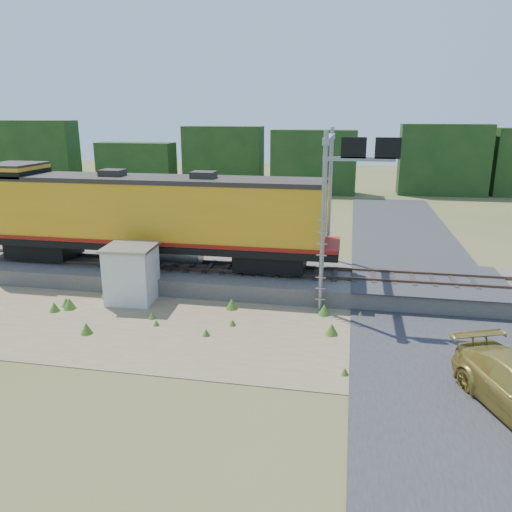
# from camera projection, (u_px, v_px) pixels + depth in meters

# --- Properties ---
(ground) EXTENTS (140.00, 140.00, 0.00)m
(ground) POSITION_uv_depth(u_px,v_px,m) (257.00, 338.00, 19.11)
(ground) COLOR #475123
(ground) RESTS_ON ground
(ballast) EXTENTS (70.00, 5.00, 0.80)m
(ballast) POSITION_uv_depth(u_px,v_px,m) (280.00, 279.00, 24.67)
(ballast) COLOR slate
(ballast) RESTS_ON ground
(rails) EXTENTS (70.00, 1.54, 0.16)m
(rails) POSITION_uv_depth(u_px,v_px,m) (280.00, 270.00, 24.54)
(rails) COLOR brown
(rails) RESTS_ON ballast
(dirt_shoulder) EXTENTS (26.00, 8.00, 0.03)m
(dirt_shoulder) POSITION_uv_depth(u_px,v_px,m) (210.00, 328.00, 19.94)
(dirt_shoulder) COLOR #8C7754
(dirt_shoulder) RESTS_ON ground
(road) EXTENTS (7.00, 66.00, 0.86)m
(road) POSITION_uv_depth(u_px,v_px,m) (446.00, 343.00, 18.52)
(road) COLOR #38383A
(road) RESTS_ON ground
(tree_line_north) EXTENTS (130.00, 3.00, 6.50)m
(tree_line_north) POSITION_uv_depth(u_px,v_px,m) (322.00, 164.00, 54.17)
(tree_line_north) COLOR #163714
(tree_line_north) RESTS_ON ground
(weed_clumps) EXTENTS (15.00, 6.20, 0.56)m
(weed_clumps) POSITION_uv_depth(u_px,v_px,m) (171.00, 330.00, 19.84)
(weed_clumps) COLOR #447020
(weed_clumps) RESTS_ON ground
(locomotive) EXTENTS (18.88, 2.88, 4.87)m
(locomotive) POSITION_uv_depth(u_px,v_px,m) (145.00, 215.00, 25.10)
(locomotive) COLOR black
(locomotive) RESTS_ON rails
(shed) EXTENTS (2.35, 2.35, 2.61)m
(shed) POSITION_uv_depth(u_px,v_px,m) (132.00, 273.00, 22.59)
(shed) COLOR silver
(shed) RESTS_ON ground
(signal_gantry) EXTENTS (3.03, 6.20, 7.65)m
(signal_gantry) POSITION_uv_depth(u_px,v_px,m) (336.00, 174.00, 22.11)
(signal_gantry) COLOR gray
(signal_gantry) RESTS_ON ground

